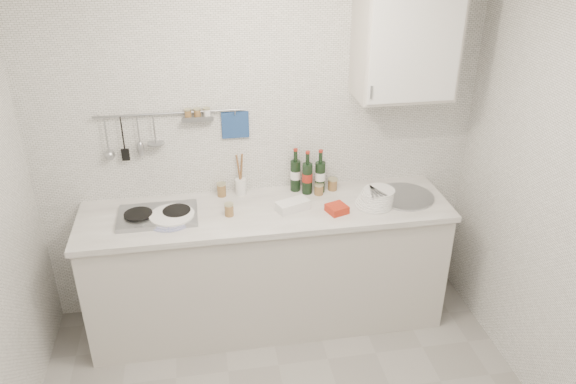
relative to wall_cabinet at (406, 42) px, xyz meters
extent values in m
cube|color=silver|center=(-0.90, 0.18, -0.70)|extent=(3.00, 0.02, 2.50)
cube|color=beige|center=(-0.90, -0.12, -1.51)|extent=(2.40, 0.60, 0.88)
cube|color=white|center=(-0.90, -0.12, -1.05)|extent=(2.44, 0.64, 0.04)
cube|color=black|center=(-0.90, -0.10, -1.90)|extent=(2.34, 0.52, 0.10)
cube|color=#93969B|center=(-1.60, -0.12, -1.01)|extent=(0.50, 0.32, 0.03)
cylinder|color=black|center=(-1.72, -0.12, -0.99)|extent=(0.18, 0.18, 0.01)
cylinder|color=black|center=(-1.48, -0.12, -0.99)|extent=(0.18, 0.18, 0.01)
cylinder|color=#93969B|center=(0.05, -0.12, -1.02)|extent=(0.40, 0.40, 0.02)
cylinder|color=#93969B|center=(0.05, -0.12, -1.08)|extent=(0.34, 0.34, 0.10)
cylinder|color=#93969B|center=(-1.47, 0.15, -0.43)|extent=(0.95, 0.02, 0.02)
cube|color=navy|center=(-1.06, 0.17, -0.54)|extent=(0.18, 0.02, 0.18)
cube|color=beige|center=(0.00, 0.01, 0.00)|extent=(0.60, 0.35, 0.70)
cube|color=white|center=(0.00, -0.18, 0.00)|extent=(0.56, 0.01, 0.66)
cylinder|color=#93969B|center=(-0.26, -0.19, -0.25)|extent=(0.01, 0.01, 0.08)
cylinder|color=#5560C1|center=(-1.52, -0.17, -1.02)|extent=(0.30, 0.30, 0.01)
cylinder|color=#5560C1|center=(-1.52, -0.17, -1.01)|extent=(0.29, 0.29, 0.01)
cylinder|color=#5560C1|center=(-1.51, -0.16, -0.99)|extent=(0.28, 0.28, 0.01)
cylinder|color=white|center=(-0.19, -0.19, -1.02)|extent=(0.25, 0.25, 0.01)
cylinder|color=white|center=(-0.18, -0.19, -1.01)|extent=(0.25, 0.25, 0.01)
cylinder|color=white|center=(-0.18, -0.18, -1.00)|extent=(0.24, 0.24, 0.01)
cylinder|color=white|center=(-0.17, -0.18, -0.99)|extent=(0.23, 0.23, 0.01)
cylinder|color=white|center=(-0.17, -0.18, -0.97)|extent=(0.23, 0.23, 0.01)
cylinder|color=white|center=(-0.16, -0.17, -0.96)|extent=(0.22, 0.22, 0.01)
cylinder|color=white|center=(-0.15, -0.17, -0.95)|extent=(0.22, 0.22, 0.01)
cylinder|color=white|center=(-0.15, -0.16, -0.94)|extent=(0.21, 0.21, 0.01)
cube|color=white|center=(-0.73, -0.16, -1.00)|extent=(0.24, 0.18, 0.06)
cube|color=red|center=(-0.45, -0.24, -1.00)|extent=(0.15, 0.15, 0.05)
cylinder|color=white|center=(-1.05, 0.12, -0.97)|extent=(0.07, 0.07, 0.11)
cylinder|color=brown|center=(-1.04, 0.12, -0.83)|extent=(0.03, 0.06, 0.22)
cylinder|color=brown|center=(-1.05, 0.13, -0.84)|extent=(0.04, 0.04, 0.20)
cylinder|color=brown|center=(-1.18, 0.11, -0.99)|extent=(0.06, 0.06, 0.09)
cylinder|color=tan|center=(-1.18, 0.11, -0.94)|extent=(0.06, 0.06, 0.01)
cylinder|color=brown|center=(-0.41, 0.07, -0.99)|extent=(0.07, 0.07, 0.08)
cylinder|color=tan|center=(-0.41, 0.07, -0.95)|extent=(0.07, 0.07, 0.01)
cylinder|color=brown|center=(-0.52, 0.02, -1.00)|extent=(0.06, 0.06, 0.07)
cylinder|color=tan|center=(-0.52, 0.02, -0.96)|extent=(0.07, 0.07, 0.01)
cylinder|color=brown|center=(-1.15, -0.17, -0.99)|extent=(0.06, 0.06, 0.08)
cylinder|color=tan|center=(-1.15, -0.17, -0.95)|extent=(0.06, 0.06, 0.01)
camera|label=1|loc=(-1.30, -3.32, 0.78)|focal=35.00mm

